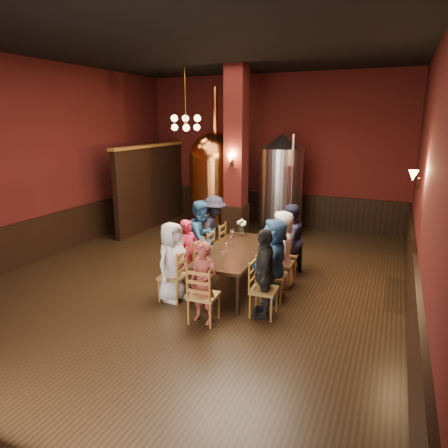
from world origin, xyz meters
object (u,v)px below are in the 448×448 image
at_px(person_2, 202,238).
at_px(dining_table, 235,252).
at_px(person_0, 172,262).
at_px(rose_vase, 241,225).
at_px(steel_vessel, 281,186).
at_px(person_1, 188,253).
at_px(copper_kettle, 216,180).

bearing_deg(person_2, dining_table, -100.21).
height_order(person_0, person_2, person_2).
relative_size(dining_table, rose_vase, 6.75).
relative_size(dining_table, steel_vessel, 0.86).
height_order(dining_table, steel_vessel, steel_vessel).
xyz_separation_m(person_0, rose_vase, (0.56, 1.98, 0.26)).
relative_size(steel_vessel, rose_vase, 7.82).
bearing_deg(rose_vase, person_1, -114.48).
xyz_separation_m(person_1, steel_vessel, (0.67, 4.17, 0.74)).
bearing_deg(steel_vessel, dining_table, -87.49).
bearing_deg(person_0, steel_vessel, 0.88).
xyz_separation_m(steel_vessel, rose_vase, (-0.07, -2.86, -0.43)).
bearing_deg(rose_vase, steel_vessel, 88.55).
bearing_deg(person_0, rose_vase, -7.55).
bearing_deg(person_1, person_0, -162.91).
distance_m(person_1, steel_vessel, 4.28).
relative_size(dining_table, person_2, 1.53).
bearing_deg(dining_table, person_0, -130.36).
bearing_deg(dining_table, copper_kettle, 116.88).
distance_m(person_0, copper_kettle, 5.00).
bearing_deg(person_2, rose_vase, -35.69).
height_order(person_1, steel_vessel, steel_vessel).
relative_size(person_2, copper_kettle, 0.39).
distance_m(dining_table, person_1, 0.91).
xyz_separation_m(dining_table, person_2, (-0.86, 0.29, 0.11)).
relative_size(person_1, copper_kettle, 0.33).
bearing_deg(copper_kettle, person_2, -70.03).
xyz_separation_m(person_1, rose_vase, (0.60, 1.31, 0.32)).
bearing_deg(copper_kettle, rose_vase, -56.10).
xyz_separation_m(person_0, copper_kettle, (-1.31, 4.77, 0.75)).
relative_size(person_0, person_2, 0.91).
relative_size(person_0, person_1, 1.09).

